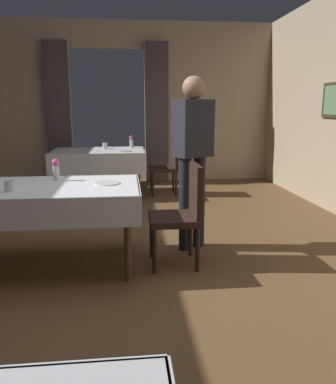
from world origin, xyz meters
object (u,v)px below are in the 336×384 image
chair_mid_right (183,210)px  plate_mid_b (107,183)px  dining_table_mid (52,195)px  chair_far_right (168,164)px  dining_table_far (99,156)px  glass_mid_c (10,186)px  plate_far_b (73,149)px  flower_vase_far (131,141)px  flower_vase_mid (56,169)px  person_waiter_by_doorway (193,149)px  plate_far_d (125,151)px  glass_far_c (105,146)px

chair_mid_right → plate_mid_b: 0.72m
dining_table_mid → chair_far_right: 3.14m
dining_table_far → glass_mid_c: bearing=-99.3°
glass_mid_c → chair_mid_right: bearing=4.7°
dining_table_mid → dining_table_far: size_ratio=1.04×
chair_far_right → plate_far_b: chair_far_right is taller
dining_table_far → flower_vase_far: size_ratio=7.09×
dining_table_far → chair_far_right: size_ratio=1.61×
dining_table_far → glass_mid_c: 3.16m
dining_table_far → glass_mid_c: glass_mid_c is taller
flower_vase_mid → plate_far_b: (-0.22, 2.81, -0.11)m
person_waiter_by_doorway → plate_far_b: bearing=119.3°
plate_mid_b → glass_mid_c: 0.82m
chair_mid_right → glass_mid_c: chair_mid_right is taller
dining_table_mid → flower_vase_far: size_ratio=7.35×
glass_mid_c → plate_far_d: 3.00m
plate_mid_b → chair_far_right: bearing=72.9°
glass_far_c → person_waiter_by_doorway: bearing=-69.9°
plate_far_d → glass_far_c: bearing=128.0°
plate_mid_b → dining_table_mid: bearing=-176.4°
plate_far_b → plate_far_d: (0.85, -0.40, 0.00)m
chair_mid_right → flower_vase_mid: size_ratio=4.50×
chair_far_right → glass_far_c: size_ratio=8.99×
glass_mid_c → plate_far_d: (0.93, 2.85, -0.04)m
person_waiter_by_doorway → chair_far_right: bearing=89.3°
flower_vase_far → glass_far_c: flower_vase_far is taller
flower_vase_far → plate_far_b: bearing=-171.8°
glass_mid_c → person_waiter_by_doorway: (1.61, 0.52, 0.23)m
chair_far_right → glass_far_c: 1.10m
person_waiter_by_doorway → chair_mid_right: bearing=-111.2°
flower_vase_mid → glass_far_c: flower_vase_mid is taller
flower_vase_mid → glass_mid_c: size_ratio=2.46×
flower_vase_mid → person_waiter_by_doorway: 1.33m
flower_vase_mid → plate_mid_b: size_ratio=0.91×
flower_vase_mid → plate_far_b: 2.82m
plate_mid_b → glass_far_c: (-0.18, 3.04, 0.05)m
chair_mid_right → flower_vase_mid: flower_vase_mid is taller
flower_vase_far → glass_mid_c: bearing=-107.1°
plate_mid_b → glass_mid_c: glass_mid_c is taller
plate_far_b → person_waiter_by_doorway: person_waiter_by_doorway is taller
chair_mid_right → glass_far_c: 3.28m
glass_mid_c → flower_vase_far: bearing=72.9°
flower_vase_mid → glass_far_c: (0.31, 2.82, -0.06)m
plate_mid_b → glass_far_c: size_ratio=2.21×
plate_far_b → person_waiter_by_doorway: (1.53, -2.73, 0.27)m
dining_table_far → plate_far_d: 0.51m
dining_table_mid → plate_far_b: (-0.21, 3.05, 0.09)m
dining_table_mid → flower_vase_far: 3.28m
chair_far_right → glass_mid_c: 3.46m
dining_table_mid → flower_vase_mid: 0.31m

